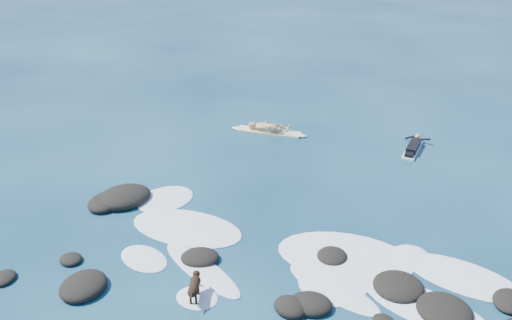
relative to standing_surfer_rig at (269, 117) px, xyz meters
The scene contains 6 objects.
ground 8.85m from the standing_surfer_rig, 66.98° to the right, with size 160.00×160.00×0.00m, color #0A2642.
reef_rocks 9.64m from the standing_surfer_rig, 68.00° to the right, with size 13.53×7.16×0.58m.
breaking_foam 8.84m from the standing_surfer_rig, 57.10° to the right, with size 12.02×5.43×0.12m.
standing_surfer_rig is the anchor object (origin of this frame).
paddling_surfer_rig 5.85m from the standing_surfer_rig, 11.50° to the left, with size 1.01×2.25×0.39m.
dog 10.65m from the standing_surfer_rig, 72.93° to the right, with size 0.53×0.96×0.65m.
Camera 1 is at (6.29, -11.23, 9.34)m, focal length 40.00 mm.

